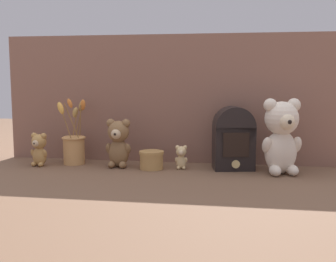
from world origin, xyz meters
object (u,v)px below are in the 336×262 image
object	(u,v)px
teddy_bear_small	(39,149)
vintage_radio	(234,138)
decorative_tin_tall	(151,160)
teddy_bear_medium	(118,142)
teddy_bear_large	(282,135)
flower_vase	(74,145)
teddy_bear_tiny	(181,157)

from	to	relation	value
teddy_bear_small	vintage_radio	bearing A→B (deg)	4.35
decorative_tin_tall	teddy_bear_medium	bearing A→B (deg)	172.83
teddy_bear_large	teddy_bear_small	xyz separation A→B (m)	(-1.05, -0.01, -0.08)
teddy_bear_medium	flower_vase	bearing A→B (deg)	171.49
teddy_bear_large	decorative_tin_tall	xyz separation A→B (m)	(-0.54, 0.01, -0.12)
teddy_bear_large	teddy_bear_tiny	world-z (taller)	teddy_bear_large
teddy_bear_large	teddy_bear_medium	distance (m)	0.69
teddy_bear_large	teddy_bear_medium	xyz separation A→B (m)	(-0.69, 0.03, -0.05)
teddy_bear_medium	flower_vase	distance (m)	0.22
teddy_bear_large	flower_vase	distance (m)	0.91
teddy_bear_small	flower_vase	distance (m)	0.15
teddy_bear_small	teddy_bear_large	bearing A→B (deg)	0.30
teddy_bear_small	decorative_tin_tall	bearing A→B (deg)	1.45
teddy_bear_medium	teddy_bear_small	xyz separation A→B (m)	(-0.36, -0.03, -0.03)
teddy_bear_large	teddy_bear_medium	world-z (taller)	teddy_bear_large
flower_vase	teddy_bear_medium	bearing A→B (deg)	-8.51
teddy_bear_large	teddy_bear_tiny	bearing A→B (deg)	175.82
teddy_bear_small	flower_vase	world-z (taller)	flower_vase
vintage_radio	decorative_tin_tall	bearing A→B (deg)	-171.48
teddy_bear_tiny	decorative_tin_tall	size ratio (longest dim) A/B	0.97
teddy_bear_small	teddy_bear_tiny	world-z (taller)	teddy_bear_small
decorative_tin_tall	teddy_bear_tiny	bearing A→B (deg)	10.20
teddy_bear_medium	vintage_radio	bearing A→B (deg)	3.80
teddy_bear_small	teddy_bear_tiny	size ratio (longest dim) A/B	1.44
teddy_bear_large	vintage_radio	world-z (taller)	teddy_bear_large
teddy_bear_large	decorative_tin_tall	bearing A→B (deg)	179.21
flower_vase	decorative_tin_tall	size ratio (longest dim) A/B	2.86
flower_vase	decorative_tin_tall	bearing A→B (deg)	-7.96
flower_vase	vintage_radio	size ratio (longest dim) A/B	1.13
flower_vase	vintage_radio	xyz separation A→B (m)	(0.72, 0.00, 0.05)
teddy_bear_small	vintage_radio	size ratio (longest dim) A/B	0.55
teddy_bear_small	decorative_tin_tall	distance (m)	0.51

